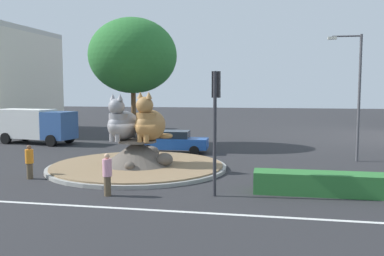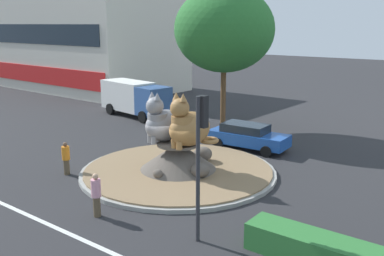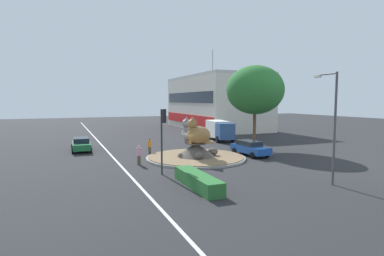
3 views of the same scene
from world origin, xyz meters
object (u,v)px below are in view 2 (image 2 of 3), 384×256
cat_statue_tabby (188,127)px  traffic_light_mast (200,142)px  hatchback_near_shophouse (248,136)px  delivery_box_truck (135,97)px  pedestrian_pink_shirt (96,194)px  pedestrian_orange_shirt (66,158)px  shophouse_block (74,41)px  cat_statue_grey (164,123)px  broadleaf_tree_behind_island (224,30)px

cat_statue_tabby → traffic_light_mast: bearing=52.3°
hatchback_near_shophouse → delivery_box_truck: delivery_box_truck is taller
pedestrian_pink_shirt → pedestrian_orange_shirt: bearing=-147.0°
delivery_box_truck → pedestrian_pink_shirt: bearing=-41.0°
shophouse_block → pedestrian_orange_shirt: size_ratio=15.84×
cat_statue_grey → pedestrian_pink_shirt: bearing=30.8°
cat_statue_grey → delivery_box_truck: (-10.72, 8.86, -0.95)m
pedestrian_pink_shirt → delivery_box_truck: size_ratio=0.25×
cat_statue_tabby → delivery_box_truck: bearing=-115.0°
cat_statue_grey → broadleaf_tree_behind_island: size_ratio=0.27×
cat_statue_grey → cat_statue_tabby: (1.51, 0.03, 0.04)m
cat_statue_tabby → cat_statue_grey: bearing=-78.0°
cat_statue_grey → hatchback_near_shophouse: (1.31, 6.05, -1.69)m
cat_statue_tabby → pedestrian_pink_shirt: (-0.09, -5.62, -1.62)m
shophouse_block → pedestrian_pink_shirt: size_ratio=15.01×
pedestrian_orange_shirt → delivery_box_truck: delivery_box_truck is taller
broadleaf_tree_behind_island → hatchback_near_shophouse: broadleaf_tree_behind_island is taller
traffic_light_mast → hatchback_near_shophouse: 11.91m
traffic_light_mast → broadleaf_tree_behind_island: 16.44m
traffic_light_mast → pedestrian_orange_shirt: size_ratio=3.04×
hatchback_near_shophouse → delivery_box_truck: 12.38m
cat_statue_grey → broadleaf_tree_behind_island: bearing=-148.1°
hatchback_near_shophouse → traffic_light_mast: bearing=-71.2°
cat_statue_tabby → hatchback_near_shophouse: cat_statue_tabby is taller
traffic_light_mast → pedestrian_orange_shirt: traffic_light_mast is taller
shophouse_block → delivery_box_truck: size_ratio=3.80×
cat_statue_grey → broadleaf_tree_behind_island: 10.46m
traffic_light_mast → shophouse_block: size_ratio=0.19×
pedestrian_orange_shirt → cat_statue_grey: bearing=149.6°
cat_statue_grey → shophouse_block: bearing=-104.4°
delivery_box_truck → hatchback_near_shophouse: bearing=-4.2°
traffic_light_mast → pedestrian_orange_shirt: bearing=85.5°
broadleaf_tree_behind_island → delivery_box_truck: 9.80m
pedestrian_orange_shirt → delivery_box_truck: size_ratio=0.24×
traffic_light_mast → pedestrian_orange_shirt: (-9.20, 1.42, -2.64)m
broadleaf_tree_behind_island → pedestrian_orange_shirt: (-1.02, -12.44, -6.02)m
traffic_light_mast → delivery_box_truck: bearing=54.6°
shophouse_block → pedestrian_pink_shirt: bearing=-35.6°
broadleaf_tree_behind_island → delivery_box_truck: (-8.22, -0.29, -5.34)m
cat_statue_tabby → shophouse_block: size_ratio=0.10×
delivery_box_truck → cat_statue_grey: bearing=-30.6°
cat_statue_grey → delivery_box_truck: cat_statue_grey is taller
broadleaf_tree_behind_island → delivery_box_truck: bearing=-178.0°
shophouse_block → broadleaf_tree_behind_island: size_ratio=2.69×
hatchback_near_shophouse → delivery_box_truck: size_ratio=0.70×
shophouse_block → hatchback_near_shophouse: 32.40m
cat_statue_grey → pedestrian_orange_shirt: cat_statue_grey is taller
pedestrian_orange_shirt → hatchback_near_shophouse: (4.83, 9.33, -0.06)m
cat_statue_grey → delivery_box_truck: 13.94m
cat_statue_tabby → hatchback_near_shophouse: bearing=-167.3°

